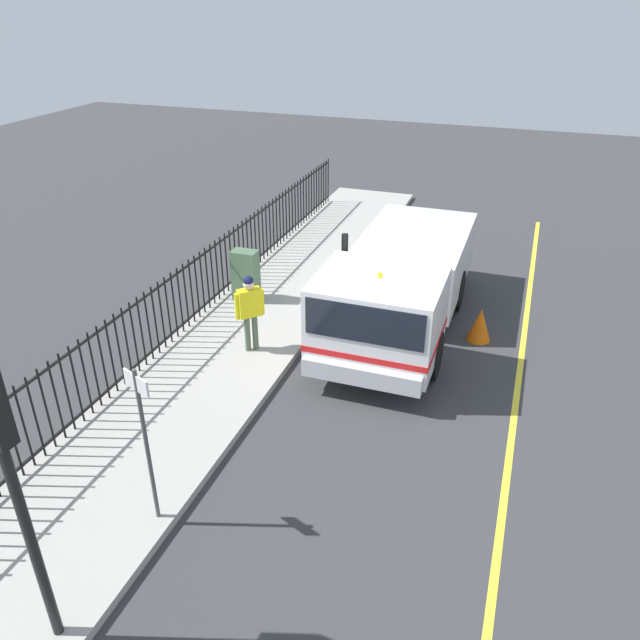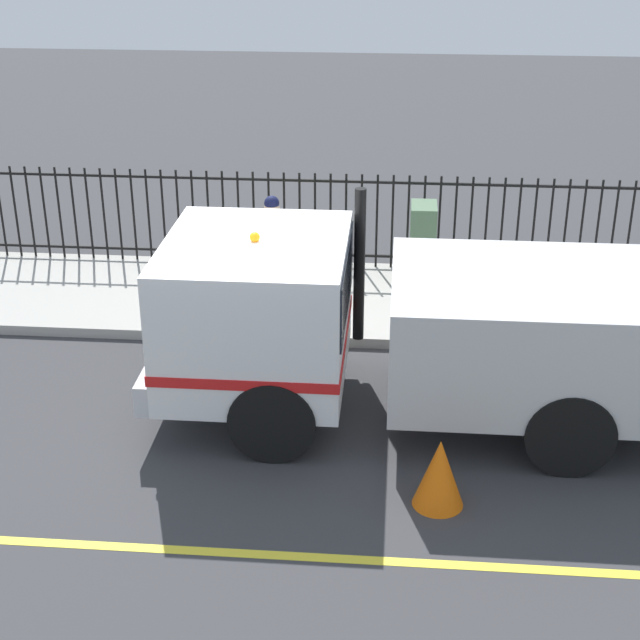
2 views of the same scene
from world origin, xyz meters
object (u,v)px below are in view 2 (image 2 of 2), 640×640
work_truck (407,320)px  traffic_cone (439,473)px  worker_standing (273,241)px  utility_cabinet (422,244)px

work_truck → traffic_cone: size_ratio=8.83×
work_truck → traffic_cone: work_truck is taller
work_truck → traffic_cone: bearing=-168.7°
worker_standing → utility_cabinet: 2.44m
traffic_cone → worker_standing: bearing=26.9°
work_truck → worker_standing: bearing=35.8°
work_truck → worker_standing: work_truck is taller
worker_standing → utility_cabinet: (1.13, -2.13, -0.40)m
work_truck → utility_cabinet: (3.76, -0.24, -0.45)m
work_truck → utility_cabinet: size_ratio=5.25×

